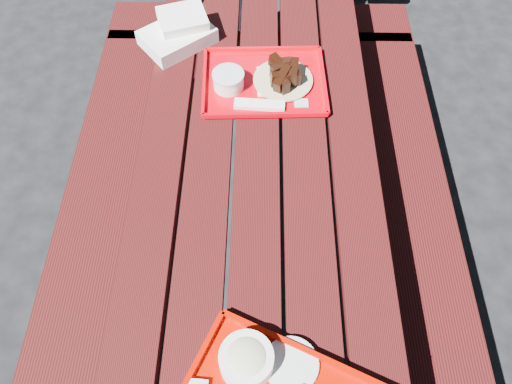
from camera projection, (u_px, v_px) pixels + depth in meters
ground at (257, 268)px, 2.14m from camera, size 60.00×60.00×0.00m
picnic_table_near at (257, 197)px, 1.68m from camera, size 1.41×2.40×0.75m
far_tray at (262, 81)px, 1.68m from camera, size 0.43×0.34×0.07m
white_cloth at (179, 32)px, 1.79m from camera, size 0.30×0.29×0.10m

